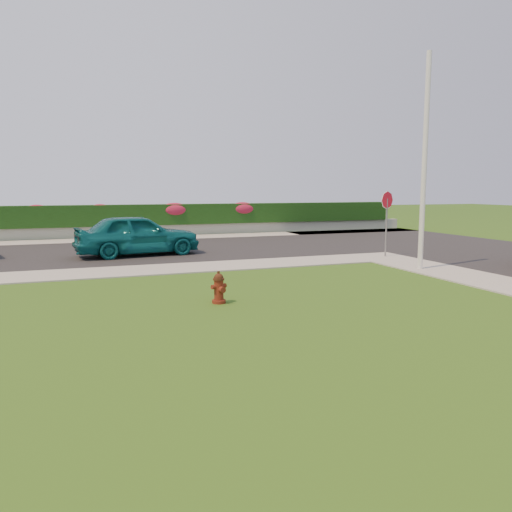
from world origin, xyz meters
name	(u,v)px	position (x,y,z in m)	size (l,w,h in m)	color
ground	(332,354)	(0.00, 0.00, 0.00)	(120.00, 120.00, 0.00)	black
street_far	(36,255)	(-5.00, 14.00, 0.02)	(26.00, 8.00, 0.04)	black
curb_corner	(380,257)	(7.00, 9.00, 0.02)	(2.00, 2.00, 0.04)	gray
sidewalk_beyond	(129,239)	(-1.00, 19.00, 0.02)	(34.00, 2.00, 0.04)	gray
retaining_wall	(126,231)	(-1.00, 20.50, 0.30)	(34.00, 0.40, 0.60)	gray
hedge	(125,215)	(-1.00, 20.60, 1.15)	(32.00, 0.90, 1.10)	black
fire_hydrant	(219,288)	(-0.68, 3.94, 0.34)	(0.38, 0.36, 0.72)	#4B120B
sedan_teal	(138,235)	(-1.37, 12.55, 0.82)	(1.84, 4.58, 1.56)	#0B5359
utility_pole	(424,163)	(6.55, 6.17, 3.31)	(0.16, 0.16, 6.62)	silver
stop_sign	(387,208)	(7.24, 9.00, 1.82)	(0.64, 0.22, 2.46)	slate
flower_clump_c	(37,210)	(-5.27, 20.50, 1.49)	(1.08, 0.69, 0.54)	#B71F34
flower_clump_d	(100,209)	(-2.26, 20.50, 1.50)	(1.02, 0.65, 0.51)	#B71F34
flower_clump_e	(174,210)	(1.62, 20.50, 1.39)	(1.54, 0.99, 0.77)	#B71F34
flower_clump_f	(242,209)	(5.55, 20.50, 1.40)	(1.52, 0.98, 0.76)	#B71F34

